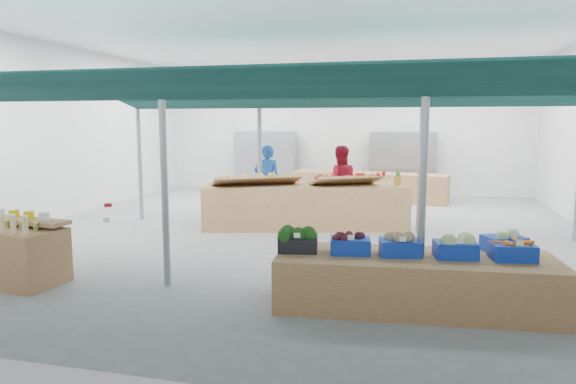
{
  "coord_description": "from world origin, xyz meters",
  "views": [
    {
      "loc": [
        2.41,
        -10.49,
        2.33
      ],
      "look_at": [
        0.18,
        -1.6,
        1.08
      ],
      "focal_mm": 32.0,
      "sensor_mm": 36.0,
      "label": 1
    }
  ],
  "objects_px": {
    "vendor_left": "(267,181)",
    "fruit_counter": "(305,207)",
    "veg_counter": "(414,282)",
    "vendor_right": "(340,183)",
    "bottle_shelf": "(7,251)",
    "crate_stack": "(492,271)"
  },
  "relations": [
    {
      "from": "vendor_left",
      "to": "fruit_counter",
      "type": "bearing_deg",
      "value": 122.52
    },
    {
      "from": "vendor_left",
      "to": "veg_counter",
      "type": "bearing_deg",
      "value": 107.64
    },
    {
      "from": "veg_counter",
      "to": "vendor_right",
      "type": "xyz_separation_m",
      "value": [
        -1.78,
        5.59,
        0.55
      ]
    },
    {
      "from": "veg_counter",
      "to": "fruit_counter",
      "type": "relative_size",
      "value": 0.77
    },
    {
      "from": "veg_counter",
      "to": "vendor_right",
      "type": "bearing_deg",
      "value": 102.8
    },
    {
      "from": "veg_counter",
      "to": "crate_stack",
      "type": "distance_m",
      "value": 1.29
    },
    {
      "from": "veg_counter",
      "to": "fruit_counter",
      "type": "xyz_separation_m",
      "value": [
        -2.38,
        4.49,
        0.14
      ]
    },
    {
      "from": "fruit_counter",
      "to": "vendor_right",
      "type": "xyz_separation_m",
      "value": [
        0.6,
        1.1,
        0.41
      ]
    },
    {
      "from": "crate_stack",
      "to": "vendor_left",
      "type": "height_order",
      "value": "vendor_left"
    },
    {
      "from": "fruit_counter",
      "to": "vendor_right",
      "type": "height_order",
      "value": "vendor_right"
    },
    {
      "from": "bottle_shelf",
      "to": "fruit_counter",
      "type": "relative_size",
      "value": 0.43
    },
    {
      "from": "fruit_counter",
      "to": "vendor_left",
      "type": "xyz_separation_m",
      "value": [
        -1.2,
        1.1,
        0.41
      ]
    },
    {
      "from": "bottle_shelf",
      "to": "crate_stack",
      "type": "bearing_deg",
      "value": 16.7
    },
    {
      "from": "crate_stack",
      "to": "vendor_right",
      "type": "distance_m",
      "value": 5.6
    },
    {
      "from": "bottle_shelf",
      "to": "veg_counter",
      "type": "bearing_deg",
      "value": 10.74
    },
    {
      "from": "fruit_counter",
      "to": "vendor_right",
      "type": "bearing_deg",
      "value": 46.42
    },
    {
      "from": "veg_counter",
      "to": "vendor_right",
      "type": "relative_size",
      "value": 1.94
    },
    {
      "from": "veg_counter",
      "to": "vendor_right",
      "type": "height_order",
      "value": "vendor_right"
    },
    {
      "from": "bottle_shelf",
      "to": "fruit_counter",
      "type": "xyz_separation_m",
      "value": [
        3.47,
        4.79,
        0.04
      ]
    },
    {
      "from": "vendor_right",
      "to": "veg_counter",
      "type": "bearing_deg",
      "value": 92.67
    },
    {
      "from": "crate_stack",
      "to": "vendor_left",
      "type": "xyz_separation_m",
      "value": [
        -4.6,
        4.82,
        0.56
      ]
    },
    {
      "from": "fruit_counter",
      "to": "bottle_shelf",
      "type": "bearing_deg",
      "value": -140.87
    }
  ]
}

